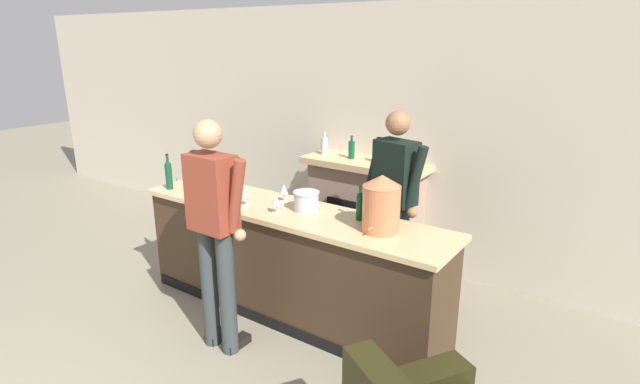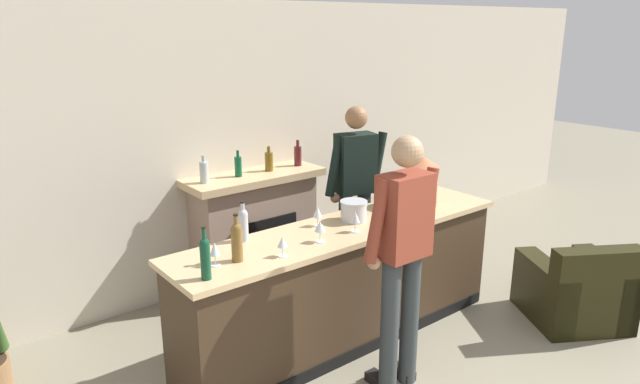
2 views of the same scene
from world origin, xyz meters
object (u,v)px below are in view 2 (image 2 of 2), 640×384
(wine_bottle_port_short, at_px, (391,193))
(wine_bottle_merlot_tall, at_px, (243,223))
(person_bartender, at_px, (355,191))
(wine_glass_front_right, at_px, (320,227))
(wine_bottle_burgundy_dark, at_px, (205,256))
(person_customer, at_px, (402,254))
(wine_glass_front_left, at_px, (355,218))
(wine_bottle_rose_blush, at_px, (237,240))
(wine_glass_mid_counter, at_px, (282,243))
(fireplace_stone, at_px, (255,229))
(wine_glass_by_dispenser, at_px, (317,213))
(wine_glass_near_bucket, at_px, (215,250))
(armchair_black, at_px, (577,294))
(ice_bucket_steel, at_px, (354,211))
(copper_dispenser, at_px, (422,181))

(wine_bottle_port_short, distance_m, wine_bottle_merlot_tall, 1.43)
(person_bartender, height_order, wine_glass_front_right, person_bartender)
(wine_bottle_burgundy_dark, height_order, wine_glass_front_right, wine_bottle_burgundy_dark)
(person_customer, bearing_deg, person_bartender, 59.72)
(wine_glass_front_right, distance_m, wine_glass_front_left, 0.34)
(wine_bottle_rose_blush, height_order, wine_glass_front_left, wine_bottle_rose_blush)
(person_bartender, xyz_separation_m, wine_glass_front_right, (-1.04, -0.77, 0.10))
(wine_bottle_burgundy_dark, bearing_deg, person_customer, -24.63)
(person_customer, height_order, person_bartender, person_customer)
(wine_bottle_port_short, relative_size, wine_bottle_rose_blush, 0.86)
(wine_bottle_rose_blush, xyz_separation_m, wine_glass_mid_counter, (0.29, -0.12, -0.05))
(wine_glass_front_left, bearing_deg, fireplace_stone, 89.83)
(fireplace_stone, distance_m, wine_glass_by_dispenser, 1.30)
(person_bartender, distance_m, wine_glass_near_bucket, 1.97)
(armchair_black, bearing_deg, wine_bottle_rose_blush, 160.42)
(wine_glass_mid_counter, bearing_deg, wine_bottle_port_short, 13.04)
(person_bartender, relative_size, wine_glass_front_left, 11.09)
(wine_bottle_port_short, relative_size, wine_glass_front_left, 1.76)
(wine_glass_near_bucket, bearing_deg, wine_bottle_port_short, 5.21)
(fireplace_stone, relative_size, wine_bottle_rose_blush, 4.23)
(armchair_black, height_order, wine_glass_front_left, wine_glass_front_left)
(wine_bottle_merlot_tall, xyz_separation_m, wine_glass_by_dispenser, (0.63, -0.09, -0.03))
(wine_bottle_port_short, bearing_deg, person_bartender, 84.90)
(person_customer, distance_m, ice_bucket_steel, 0.84)
(wine_glass_mid_counter, bearing_deg, ice_bucket_steel, 15.99)
(fireplace_stone, height_order, ice_bucket_steel, fireplace_stone)
(wine_glass_mid_counter, bearing_deg, person_customer, -41.87)
(person_bartender, bearing_deg, wine_glass_mid_counter, -149.65)
(fireplace_stone, distance_m, wine_bottle_burgundy_dark, 2.08)
(person_bartender, xyz_separation_m, wine_glass_mid_counter, (-1.41, -0.83, 0.08))
(person_customer, relative_size, wine_bottle_merlot_tall, 6.08)
(fireplace_stone, bearing_deg, person_bartender, -45.16)
(wine_glass_front_right, bearing_deg, wine_bottle_merlot_tall, 139.35)
(person_customer, height_order, wine_glass_by_dispenser, person_customer)
(wine_bottle_port_short, relative_size, wine_bottle_burgundy_dark, 0.83)
(wine_bottle_merlot_tall, distance_m, wine_glass_near_bucket, 0.47)
(copper_dispenser, bearing_deg, wine_bottle_merlot_tall, 172.30)
(armchair_black, xyz_separation_m, person_bartender, (-1.10, 1.70, 0.75))
(person_bartender, height_order, wine_bottle_port_short, person_bartender)
(wine_glass_mid_counter, bearing_deg, wine_glass_front_right, 8.18)
(person_bartender, relative_size, wine_bottle_port_short, 6.30)
(wine_glass_mid_counter, bearing_deg, fireplace_stone, 64.72)
(wine_bottle_merlot_tall, relative_size, wine_glass_front_right, 1.91)
(copper_dispenser, height_order, wine_glass_mid_counter, copper_dispenser)
(wine_glass_by_dispenser, bearing_deg, ice_bucket_steel, -15.06)
(person_bartender, relative_size, wine_glass_by_dispenser, 11.42)
(wine_glass_by_dispenser, bearing_deg, fireplace_stone, 82.82)
(person_bartender, distance_m, wine_bottle_burgundy_dark, 2.16)
(person_customer, distance_m, wine_bottle_port_short, 1.15)
(person_customer, height_order, wine_bottle_merlot_tall, person_customer)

